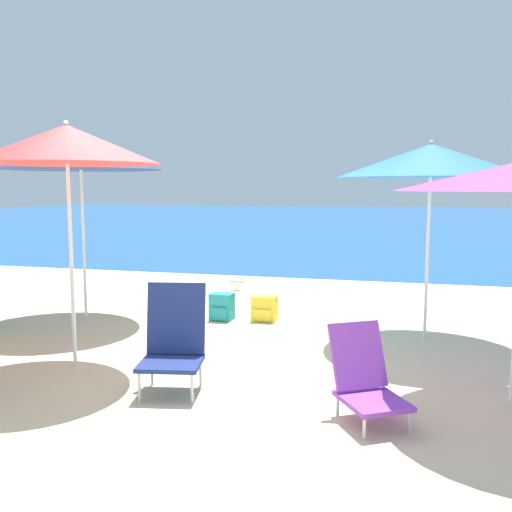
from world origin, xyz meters
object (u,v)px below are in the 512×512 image
(beach_umbrella_navy, at_px, (80,155))
(backpack_teal, at_px, (222,307))
(beach_umbrella_red, at_px, (67,145))
(water_bottle, at_px, (178,304))
(backpack_yellow, at_px, (264,309))
(beach_umbrella_blue, at_px, (431,161))
(beach_chair_navy, at_px, (174,338))
(seagull, at_px, (237,282))
(beach_chair_purple, at_px, (365,378))

(beach_umbrella_navy, bearing_deg, backpack_teal, 12.36)
(beach_umbrella_red, bearing_deg, water_bottle, 89.94)
(backpack_yellow, bearing_deg, beach_umbrella_blue, -10.70)
(beach_umbrella_blue, relative_size, backpack_yellow, 6.93)
(beach_chair_navy, bearing_deg, water_bottle, 101.35)
(beach_umbrella_red, bearing_deg, backpack_teal, 71.54)
(beach_umbrella_navy, distance_m, backpack_teal, 2.63)
(beach_umbrella_red, distance_m, backpack_teal, 3.01)
(backpack_yellow, xyz_separation_m, seagull, (-0.98, 1.99, -0.02))
(water_bottle, xyz_separation_m, seagull, (0.30, 1.80, 0.03))
(beach_chair_purple, relative_size, water_bottle, 2.54)
(beach_umbrella_navy, relative_size, beach_chair_purple, 3.17)
(beach_chair_navy, bearing_deg, beach_umbrella_blue, 35.67)
(water_bottle, bearing_deg, backpack_yellow, -8.47)
(beach_chair_purple, xyz_separation_m, seagull, (-2.46, 4.79, -0.16))
(beach_umbrella_blue, height_order, beach_chair_purple, beach_umbrella_blue)
(beach_umbrella_navy, height_order, beach_chair_purple, beach_umbrella_navy)
(backpack_yellow, bearing_deg, beach_umbrella_red, -119.04)
(beach_chair_navy, bearing_deg, beach_umbrella_red, 154.46)
(beach_umbrella_blue, distance_m, water_bottle, 3.78)
(beach_chair_purple, height_order, backpack_yellow, beach_chair_purple)
(backpack_yellow, bearing_deg, water_bottle, 171.53)
(beach_umbrella_blue, relative_size, beach_umbrella_red, 0.96)
(beach_umbrella_blue, bearing_deg, beach_chair_navy, -133.24)
(water_bottle, height_order, seagull, water_bottle)
(beach_umbrella_blue, height_order, beach_umbrella_red, beach_umbrella_red)
(beach_umbrella_blue, distance_m, backpack_teal, 3.11)
(backpack_yellow, relative_size, seagull, 1.19)
(backpack_teal, xyz_separation_m, seagull, (-0.44, 2.09, -0.03))
(beach_umbrella_red, height_order, backpack_yellow, beach_umbrella_red)
(beach_chair_navy, distance_m, backpack_teal, 2.54)
(beach_umbrella_red, relative_size, backpack_teal, 6.63)
(seagull, bearing_deg, backpack_teal, -78.21)
(backpack_teal, bearing_deg, backpack_yellow, 10.27)
(beach_chair_purple, bearing_deg, beach_umbrella_red, 137.35)
(backpack_yellow, height_order, backpack_teal, backpack_teal)
(beach_chair_navy, height_order, backpack_teal, beach_chair_navy)
(beach_chair_navy, bearing_deg, backpack_yellow, 76.19)
(beach_chair_purple, bearing_deg, backpack_yellow, 85.67)
(beach_umbrella_blue, bearing_deg, beach_chair_purple, -101.13)
(beach_umbrella_navy, height_order, backpack_yellow, beach_umbrella_navy)
(beach_umbrella_blue, bearing_deg, beach_umbrella_navy, -178.54)
(beach_umbrella_navy, relative_size, water_bottle, 8.05)
(beach_umbrella_blue, relative_size, seagull, 8.22)
(beach_chair_navy, distance_m, seagull, 4.67)
(beach_chair_purple, height_order, water_bottle, beach_chair_purple)
(beach_umbrella_blue, xyz_separation_m, seagull, (-2.94, 2.36, -1.85))
(beach_chair_purple, height_order, backpack_teal, beach_chair_purple)
(beach_umbrella_red, bearing_deg, beach_chair_navy, -14.45)
(backpack_yellow, xyz_separation_m, water_bottle, (-1.27, 0.19, -0.04))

